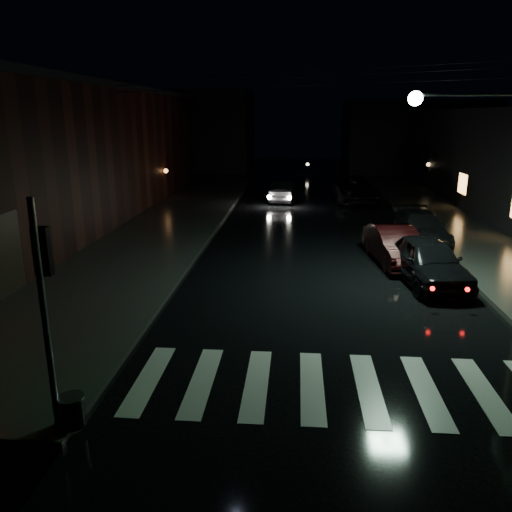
% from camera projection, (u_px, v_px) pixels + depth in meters
% --- Properties ---
extents(ground, '(120.00, 120.00, 0.00)m').
position_uv_depth(ground, '(198.00, 393.00, 10.45)').
color(ground, black).
rests_on(ground, ground).
extents(sidewalk_left, '(6.00, 44.00, 0.15)m').
position_uv_depth(sidewalk_left, '(152.00, 233.00, 24.24)').
color(sidewalk_left, '#282826').
rests_on(sidewalk_left, ground).
extents(sidewalk_right, '(4.00, 44.00, 0.15)m').
position_uv_depth(sidewalk_right, '(469.00, 239.00, 23.07)').
color(sidewalk_right, '#282826').
rests_on(sidewalk_right, ground).
extents(building_left, '(10.00, 36.00, 7.00)m').
position_uv_depth(building_left, '(26.00, 157.00, 25.77)').
color(building_left, black).
rests_on(building_left, ground).
extents(building_far_left, '(14.00, 10.00, 8.00)m').
position_uv_depth(building_far_left, '(186.00, 131.00, 53.29)').
color(building_far_left, black).
rests_on(building_far_left, ground).
extents(building_far_right, '(14.00, 10.00, 7.00)m').
position_uv_depth(building_far_right, '(414.00, 136.00, 51.55)').
color(building_far_right, black).
rests_on(building_far_right, ground).
extents(crosswalk, '(9.00, 3.00, 0.01)m').
position_uv_depth(crosswalk, '(340.00, 387.00, 10.69)').
color(crosswalk, beige).
rests_on(crosswalk, ground).
extents(signal_pole_corner, '(0.68, 0.61, 4.20)m').
position_uv_depth(signal_pole_corner, '(59.00, 355.00, 8.80)').
color(signal_pole_corner, slate).
rests_on(signal_pole_corner, ground).
extents(parked_car_a, '(2.42, 4.83, 1.58)m').
position_uv_depth(parked_car_a, '(428.00, 261.00, 17.12)').
color(parked_car_a, black).
rests_on(parked_car_a, ground).
extents(parked_car_b, '(2.03, 4.52, 1.44)m').
position_uv_depth(parked_car_b, '(395.00, 245.00, 19.43)').
color(parked_car_b, black).
rests_on(parked_car_b, ground).
extents(parked_car_c, '(2.04, 4.86, 1.40)m').
position_uv_depth(parked_car_c, '(420.00, 228.00, 22.53)').
color(parked_car_c, black).
rests_on(parked_car_c, ground).
extents(parked_car_d, '(3.01, 6.00, 1.63)m').
position_uv_depth(parked_car_d, '(354.00, 189.00, 33.52)').
color(parked_car_d, black).
rests_on(parked_car_d, ground).
extents(oncoming_car, '(1.78, 4.28, 1.38)m').
position_uv_depth(oncoming_car, '(283.00, 191.00, 33.42)').
color(oncoming_car, black).
rests_on(oncoming_car, ground).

